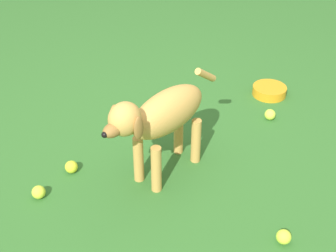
{
  "coord_description": "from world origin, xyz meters",
  "views": [
    {
      "loc": [
        -0.65,
        -1.75,
        1.57
      ],
      "look_at": [
        0.1,
        0.02,
        0.27
      ],
      "focal_mm": 50.45,
      "sensor_mm": 36.0,
      "label": 1
    }
  ],
  "objects": [
    {
      "name": "dog",
      "position": [
        0.06,
        0.0,
        0.35
      ],
      "size": [
        0.72,
        0.41,
        0.53
      ],
      "rotation": [
        0.0,
        0.0,
        3.59
      ],
      "color": "#C69347",
      "rests_on": "ground"
    },
    {
      "name": "tennis_ball_2",
      "position": [
        0.37,
        -0.64,
        0.03
      ],
      "size": [
        0.07,
        0.07,
        0.07
      ],
      "primitive_type": "sphere",
      "color": "#C2E237",
      "rests_on": "ground"
    },
    {
      "name": "tennis_ball_0",
      "position": [
        0.86,
        0.22,
        0.03
      ],
      "size": [
        0.07,
        0.07,
        0.07
      ],
      "primitive_type": "sphere",
      "color": "#C7E13F",
      "rests_on": "ground"
    },
    {
      "name": "water_bowl",
      "position": [
        1.02,
        0.47,
        0.03
      ],
      "size": [
        0.22,
        0.22,
        0.06
      ],
      "primitive_type": "cylinder",
      "color": "orange",
      "rests_on": "ground"
    },
    {
      "name": "tennis_ball_4",
      "position": [
        -0.56,
        0.07,
        0.03
      ],
      "size": [
        0.07,
        0.07,
        0.07
      ],
      "primitive_type": "sphere",
      "color": "#C4D636",
      "rests_on": "ground"
    },
    {
      "name": "ground",
      "position": [
        0.0,
        0.0,
        0.0
      ],
      "size": [
        14.0,
        14.0,
        0.0
      ],
      "primitive_type": "plane",
      "color": "#2D6026"
    },
    {
      "name": "tennis_ball_1",
      "position": [
        -0.36,
        0.2,
        0.03
      ],
      "size": [
        0.07,
        0.07,
        0.07
      ],
      "primitive_type": "sphere",
      "color": "#C9D22B",
      "rests_on": "ground"
    }
  ]
}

